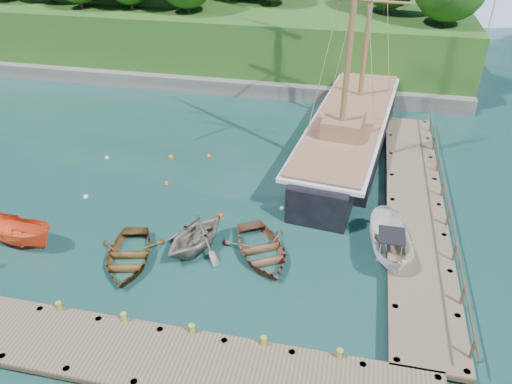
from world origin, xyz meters
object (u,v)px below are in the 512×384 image
motorboat_orange (21,244)px  cabin_boat_white (388,257)px  rowboat_2 (262,256)px  rowboat_1 (196,249)px  rowboat_0 (129,262)px  schooner (349,134)px

motorboat_orange → cabin_boat_white: size_ratio=0.86×
cabin_boat_white → rowboat_2: bearing=-176.7°
rowboat_1 → rowboat_2: bearing=25.7°
rowboat_0 → rowboat_2: size_ratio=0.97×
rowboat_0 → rowboat_1: (3.04, 1.70, 0.00)m
rowboat_1 → rowboat_2: 3.45m
rowboat_2 → motorboat_orange: size_ratio=1.09×
motorboat_orange → cabin_boat_white: cabin_boat_white is taller
rowboat_2 → motorboat_orange: motorboat_orange is taller
rowboat_2 → schooner: size_ratio=0.18×
cabin_boat_white → motorboat_orange: bearing=-179.1°
rowboat_2 → motorboat_orange: bearing=158.4°
motorboat_orange → schooner: bearing=-39.6°
rowboat_1 → schooner: (7.02, 13.42, 1.10)m
rowboat_1 → rowboat_2: rowboat_1 is taller
rowboat_0 → cabin_boat_white: bearing=0.1°
rowboat_1 → rowboat_2: (3.45, 0.19, 0.00)m
rowboat_0 → cabin_boat_white: cabin_boat_white is taller
motorboat_orange → schooner: 22.11m
rowboat_0 → rowboat_1: 3.48m
rowboat_2 → schooner: bearing=45.6°
cabin_boat_white → rowboat_1: bearing=-179.5°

